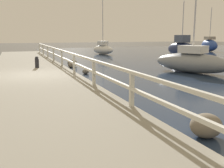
# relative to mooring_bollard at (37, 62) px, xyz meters

# --- Properties ---
(ground_plane) EXTENTS (120.00, 120.00, 0.00)m
(ground_plane) POSITION_rel_mooring_bollard_xyz_m (-0.32, -2.54, -0.60)
(ground_plane) COLOR #4C473D
(dock_walkway) EXTENTS (3.82, 36.00, 0.29)m
(dock_walkway) POSITION_rel_mooring_bollard_xyz_m (-0.32, -2.54, -0.46)
(dock_walkway) COLOR gray
(dock_walkway) RESTS_ON ground
(railing) EXTENTS (0.10, 32.50, 0.91)m
(railing) POSITION_rel_mooring_bollard_xyz_m (1.49, -2.54, 0.31)
(railing) COLOR silver
(railing) RESTS_ON dock_walkway
(boulder_near_dock) EXTENTS (0.40, 0.36, 0.30)m
(boulder_near_dock) POSITION_rel_mooring_bollard_xyz_m (2.25, 1.70, -0.45)
(boulder_near_dock) COLOR slate
(boulder_near_dock) RESTS_ON ground
(boulder_mid_strip) EXTENTS (0.67, 0.60, 0.50)m
(boulder_mid_strip) POSITION_rel_mooring_bollard_xyz_m (2.36, -10.74, -0.36)
(boulder_mid_strip) COLOR slate
(boulder_mid_strip) RESTS_ON ground
(boulder_downstream) EXTENTS (0.64, 0.57, 0.48)m
(boulder_downstream) POSITION_rel_mooring_bollard_xyz_m (2.43, 2.16, -0.37)
(boulder_downstream) COLOR #666056
(boulder_downstream) RESTS_ON ground
(boulder_far_strip) EXTENTS (0.36, 0.33, 0.27)m
(boulder_far_strip) POSITION_rel_mooring_bollard_xyz_m (2.39, -1.31, -0.47)
(boulder_far_strip) COLOR #666056
(boulder_far_strip) RESTS_ON ground
(mooring_bollard) EXTENTS (0.21, 0.21, 0.62)m
(mooring_bollard) POSITION_rel_mooring_bollard_xyz_m (0.00, 0.00, 0.00)
(mooring_bollard) COLOR black
(mooring_bollard) RESTS_ON dock_walkway
(sailboat_blue) EXTENTS (2.14, 3.75, 5.43)m
(sailboat_blue) POSITION_rel_mooring_bollard_xyz_m (22.35, 12.29, 0.22)
(sailboat_blue) COLOR #2D4C9E
(sailboat_blue) RESTS_ON water_surface
(sailboat_gray) EXTENTS (3.23, 4.78, 7.54)m
(sailboat_gray) POSITION_rel_mooring_bollard_xyz_m (8.03, -2.93, 0.02)
(sailboat_gray) COLOR gray
(sailboat_gray) RESTS_ON water_surface
(sailboat_navy) EXTENTS (1.41, 4.61, 5.11)m
(sailboat_navy) POSITION_rel_mooring_bollard_xyz_m (13.75, 6.09, 0.20)
(sailboat_navy) COLOR #192347
(sailboat_navy) RESTS_ON water_surface
(sailboat_white) EXTENTS (2.00, 3.34, 6.83)m
(sailboat_white) POSITION_rel_mooring_bollard_xyz_m (8.02, 12.31, -0.01)
(sailboat_white) COLOR white
(sailboat_white) RESTS_ON water_surface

